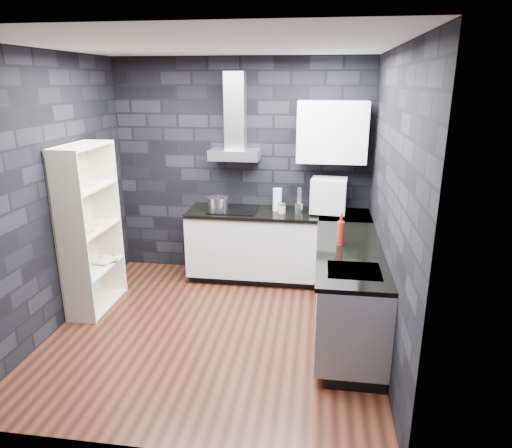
% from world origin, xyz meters
% --- Properties ---
extents(ground, '(3.20, 3.20, 0.00)m').
position_xyz_m(ground, '(0.00, 0.00, 0.00)').
color(ground, '#482116').
extents(ceiling, '(3.20, 3.20, 0.00)m').
position_xyz_m(ceiling, '(0.00, 0.00, 2.70)').
color(ceiling, white).
extents(wall_back, '(3.20, 0.05, 2.70)m').
position_xyz_m(wall_back, '(0.00, 1.62, 1.35)').
color(wall_back, black).
rests_on(wall_back, ground).
extents(wall_front, '(3.20, 0.05, 2.70)m').
position_xyz_m(wall_front, '(0.00, -1.62, 1.35)').
color(wall_front, black).
rests_on(wall_front, ground).
extents(wall_left, '(0.05, 3.20, 2.70)m').
position_xyz_m(wall_left, '(-1.62, 0.00, 1.35)').
color(wall_left, black).
rests_on(wall_left, ground).
extents(wall_right, '(0.05, 3.20, 2.70)m').
position_xyz_m(wall_right, '(1.62, 0.00, 1.35)').
color(wall_right, black).
rests_on(wall_right, ground).
extents(toekick_back, '(2.18, 0.50, 0.10)m').
position_xyz_m(toekick_back, '(0.50, 1.34, 0.05)').
color(toekick_back, black).
rests_on(toekick_back, ground).
extents(toekick_right, '(0.50, 1.78, 0.10)m').
position_xyz_m(toekick_right, '(1.34, 0.10, 0.05)').
color(toekick_right, black).
rests_on(toekick_right, ground).
extents(counter_back_cab, '(2.20, 0.60, 0.76)m').
position_xyz_m(counter_back_cab, '(0.50, 1.30, 0.48)').
color(counter_back_cab, silver).
rests_on(counter_back_cab, ground).
extents(counter_right_cab, '(0.60, 1.80, 0.76)m').
position_xyz_m(counter_right_cab, '(1.30, 0.10, 0.48)').
color(counter_right_cab, silver).
rests_on(counter_right_cab, ground).
extents(counter_back_top, '(2.20, 0.62, 0.04)m').
position_xyz_m(counter_back_top, '(0.50, 1.29, 0.88)').
color(counter_back_top, black).
rests_on(counter_back_top, counter_back_cab).
extents(counter_right_top, '(0.62, 1.80, 0.04)m').
position_xyz_m(counter_right_top, '(1.29, 0.10, 0.88)').
color(counter_right_top, black).
rests_on(counter_right_top, counter_right_cab).
extents(counter_corner_top, '(0.62, 0.62, 0.04)m').
position_xyz_m(counter_corner_top, '(1.30, 1.30, 0.88)').
color(counter_corner_top, black).
rests_on(counter_corner_top, counter_right_cab).
extents(hood_body, '(0.60, 0.34, 0.12)m').
position_xyz_m(hood_body, '(-0.05, 1.43, 1.56)').
color(hood_body, silver).
rests_on(hood_body, wall_back).
extents(hood_chimney, '(0.24, 0.20, 0.90)m').
position_xyz_m(hood_chimney, '(-0.05, 1.50, 2.07)').
color(hood_chimney, silver).
rests_on(hood_chimney, hood_body).
extents(upper_cabinet, '(0.80, 0.35, 0.70)m').
position_xyz_m(upper_cabinet, '(1.10, 1.43, 1.85)').
color(upper_cabinet, white).
rests_on(upper_cabinet, wall_back).
extents(cooktop, '(0.58, 0.50, 0.01)m').
position_xyz_m(cooktop, '(-0.05, 1.30, 0.91)').
color(cooktop, black).
rests_on(cooktop, counter_back_top).
extents(sink_rim, '(0.44, 0.40, 0.01)m').
position_xyz_m(sink_rim, '(1.30, -0.40, 0.89)').
color(sink_rim, silver).
rests_on(sink_rim, counter_right_top).
extents(pot, '(0.30, 0.30, 0.14)m').
position_xyz_m(pot, '(-0.23, 1.24, 0.98)').
color(pot, silver).
rests_on(pot, cooktop).
extents(glass_vase, '(0.14, 0.14, 0.27)m').
position_xyz_m(glass_vase, '(0.48, 1.35, 1.04)').
color(glass_vase, silver).
rests_on(glass_vase, counter_back_top).
extents(storage_jar, '(0.10, 0.10, 0.10)m').
position_xyz_m(storage_jar, '(0.55, 1.24, 0.95)').
color(storage_jar, tan).
rests_on(storage_jar, counter_back_top).
extents(utensil_crock, '(0.13, 0.13, 0.12)m').
position_xyz_m(utensil_crock, '(0.75, 1.26, 0.96)').
color(utensil_crock, silver).
rests_on(utensil_crock, counter_back_top).
extents(appliance_garage, '(0.43, 0.35, 0.41)m').
position_xyz_m(appliance_garage, '(1.09, 1.29, 1.12)').
color(appliance_garage, silver).
rests_on(appliance_garage, counter_back_top).
extents(red_bottle, '(0.09, 0.09, 0.23)m').
position_xyz_m(red_bottle, '(1.20, 0.21, 1.02)').
color(red_bottle, maroon).
rests_on(red_bottle, counter_right_top).
extents(bookshelf, '(0.55, 0.86, 1.80)m').
position_xyz_m(bookshelf, '(-1.42, 0.32, 0.90)').
color(bookshelf, beige).
rests_on(bookshelf, ground).
extents(fruit_bowl, '(0.25, 0.25, 0.06)m').
position_xyz_m(fruit_bowl, '(-1.42, 0.21, 0.94)').
color(fruit_bowl, white).
rests_on(fruit_bowl, bookshelf).
extents(book_red, '(0.15, 0.11, 0.23)m').
position_xyz_m(book_red, '(-1.43, 0.49, 0.57)').
color(book_red, maroon).
rests_on(book_red, bookshelf).
extents(book_second, '(0.18, 0.05, 0.25)m').
position_xyz_m(book_second, '(-1.46, 0.51, 0.59)').
color(book_second, '#B2B2B2').
rests_on(book_second, bookshelf).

